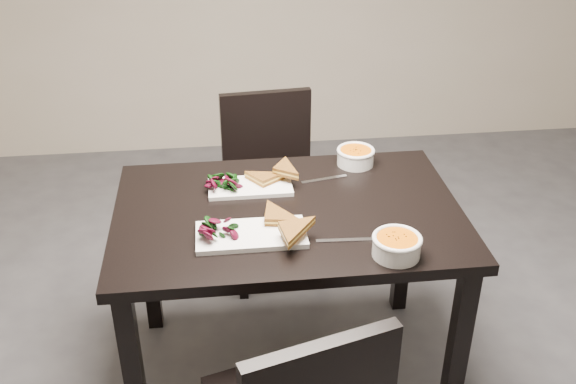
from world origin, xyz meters
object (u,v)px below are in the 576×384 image
object	(u,v)px
soup_bowl_near	(397,245)
soup_bowl_far	(356,156)
chair_far	(271,175)
plate_near	(251,235)
plate_far	(250,187)
table	(288,233)

from	to	relation	value
soup_bowl_near	soup_bowl_far	distance (m)	0.62
chair_far	plate_near	distance (m)	0.96
plate_near	plate_far	xyz separation A→B (m)	(0.02, 0.32, -0.00)
plate_near	chair_far	bearing A→B (deg)	80.89
soup_bowl_near	plate_near	bearing A→B (deg)	160.73
chair_far	table	bearing A→B (deg)	-95.68
soup_bowl_near	table	bearing A→B (deg)	134.08
table	soup_bowl_near	distance (m)	0.45
plate_near	soup_bowl_near	xyz separation A→B (m)	(0.44, -0.15, 0.03)
soup_bowl_far	chair_far	bearing A→B (deg)	123.24
chair_far	plate_near	world-z (taller)	chair_far
chair_far	soup_bowl_near	size ratio (longest dim) A/B	5.48
soup_bowl_far	plate_far	bearing A→B (deg)	-160.72
table	soup_bowl_near	xyz separation A→B (m)	(0.30, -0.31, 0.14)
chair_far	plate_near	bearing A→B (deg)	-104.16
chair_far	plate_near	size ratio (longest dim) A/B	2.39
soup_bowl_near	soup_bowl_far	xyz separation A→B (m)	(0.00, 0.62, -0.00)
table	soup_bowl_far	xyz separation A→B (m)	(0.30, 0.31, 0.14)
table	chair_far	bearing A→B (deg)	89.37
plate_near	plate_far	size ratio (longest dim) A/B	1.17
chair_far	soup_bowl_near	world-z (taller)	chair_far
plate_far	plate_near	bearing A→B (deg)	-93.26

